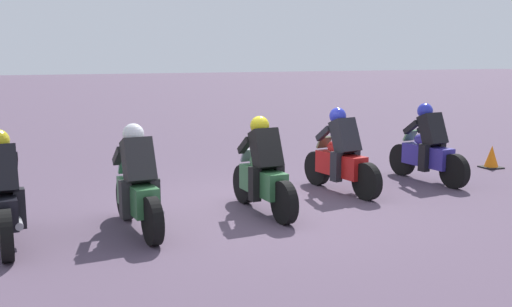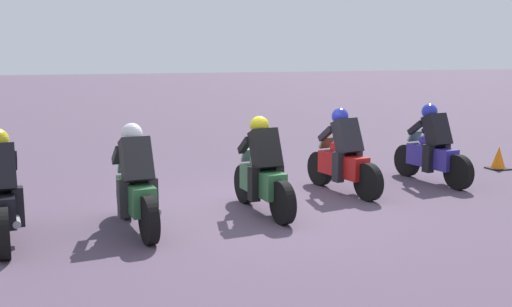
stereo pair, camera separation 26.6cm
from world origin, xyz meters
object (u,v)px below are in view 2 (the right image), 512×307
at_px(rider_lane_c, 263,174).
at_px(rider_lane_e, 1,197).
at_px(traffic_cone, 499,159).
at_px(rider_lane_b, 343,158).
at_px(rider_lane_a, 432,150).
at_px(rider_lane_d, 136,187).

height_order(rider_lane_c, rider_lane_e, same).
distance_m(rider_lane_c, traffic_cone, 6.22).
relative_size(rider_lane_b, rider_lane_c, 0.99).
height_order(rider_lane_a, traffic_cone, rider_lane_a).
bearing_deg(rider_lane_b, rider_lane_d, 96.32).
relative_size(rider_lane_b, traffic_cone, 4.14).
distance_m(rider_lane_b, traffic_cone, 4.26).
relative_size(rider_lane_a, rider_lane_c, 1.00).
height_order(rider_lane_e, traffic_cone, rider_lane_e).
bearing_deg(rider_lane_b, rider_lane_c, 104.40).
distance_m(rider_lane_c, rider_lane_e, 3.76).
bearing_deg(rider_lane_c, rider_lane_d, 93.73).
xyz_separation_m(rider_lane_a, rider_lane_c, (-1.04, 3.82, 0.00)).
bearing_deg(traffic_cone, rider_lane_c, 105.96).
bearing_deg(rider_lane_a, traffic_cone, -80.47).
bearing_deg(rider_lane_b, traffic_cone, -88.32).
relative_size(rider_lane_d, rider_lane_e, 1.00).
distance_m(rider_lane_a, traffic_cone, 2.29).
bearing_deg(rider_lane_c, rider_lane_e, 89.98).
relative_size(rider_lane_c, rider_lane_d, 1.00).
xyz_separation_m(rider_lane_b, rider_lane_e, (-1.15, 5.56, 0.00)).
bearing_deg(rider_lane_a, rider_lane_b, 88.37).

